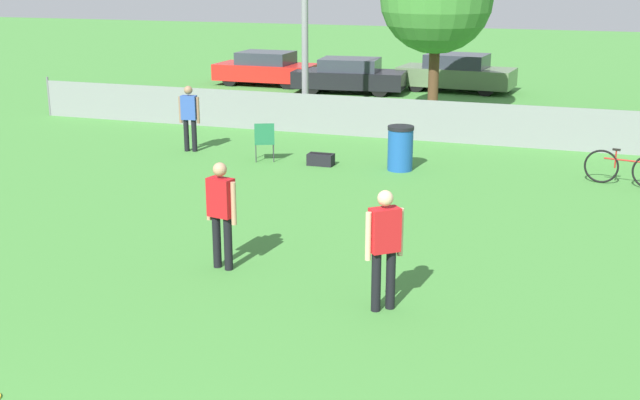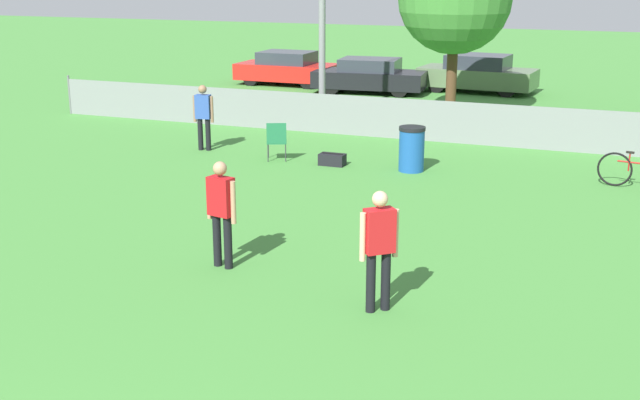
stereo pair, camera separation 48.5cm
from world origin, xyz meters
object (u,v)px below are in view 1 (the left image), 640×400
Objects in this scene: spectator_in_blue at (189,114)px; player_defender_red at (384,242)px; bicycle_sideline at (625,169)px; parked_car_dark at (350,76)px; gear_bag_sideline at (321,159)px; folding_chair_sideline at (264,139)px; parked_car_olive at (456,73)px; trash_bin at (400,148)px; parked_car_red at (266,69)px; player_thrower_red at (221,208)px.

player_defender_red is at bearing 123.27° from spectator_in_blue.
spectator_in_blue is 0.98× the size of bicycle_sideline.
spectator_in_blue is at bearing -100.22° from parked_car_dark.
gear_bag_sideline is at bearing -81.79° from parked_car_dark.
player_defender_red is at bearing -101.31° from bicycle_sideline.
player_defender_red reaches higher than folding_chair_sideline.
parked_car_olive is at bearing 55.80° from player_defender_red.
player_defender_red is 20.45m from parked_car_olive.
spectator_in_blue is 0.38× the size of parked_car_olive.
parked_car_olive is at bearing 125.71° from bicycle_sideline.
spectator_in_blue is 2.75× the size of gear_bag_sideline.
parked_car_red reaches higher than trash_bin.
player_thrower_red is 18.26m from parked_car_dark.
spectator_in_blue is at bearing -105.42° from parked_car_olive.
trash_bin is at bearing -54.81° from parked_car_red.
parked_car_dark is (-3.35, 17.95, -0.35)m from player_thrower_red.
parked_car_red is at bearing 124.69° from trash_bin.
folding_chair_sideline is 1.46m from gear_bag_sideline.
parked_car_olive is (-5.67, 12.42, 0.30)m from bicycle_sideline.
parked_car_olive is (3.67, 1.64, 0.05)m from parked_car_dark.
parked_car_dark is at bearing 103.31° from gear_bag_sideline.
bicycle_sideline is at bearing -41.30° from parked_car_red.
bicycle_sideline is at bearing 171.43° from spectator_in_blue.
gear_bag_sideline is at bearing 73.57° from player_defender_red.
folding_chair_sideline is 0.55× the size of bicycle_sideline.
player_defender_red is 1.64× the size of trash_bin.
parked_car_red reaches higher than parked_car_dark.
spectator_in_blue is 3.70m from gear_bag_sideline.
folding_chair_sideline is at bearing -166.35° from bicycle_sideline.
trash_bin is (-4.84, -0.18, 0.14)m from bicycle_sideline.
trash_bin is (3.28, 0.17, -0.01)m from folding_chair_sideline.
parked_car_red is at bearing -168.98° from parked_car_olive.
parked_car_red is (-6.32, 11.97, 0.50)m from gear_bag_sideline.
folding_chair_sideline is (2.18, -0.38, -0.42)m from spectator_in_blue.
player_thrower_red is 1.64× the size of trash_bin.
parked_car_dark is at bearing -103.50° from spectator_in_blue.
gear_bag_sideline is at bearing 158.10° from folding_chair_sideline.
player_thrower_red reaches higher than gear_bag_sideline.
player_defender_red is 8.97m from folding_chair_sideline.
spectator_in_blue reaches higher than parked_car_olive.
parked_car_red is (-9.77, 19.54, -0.33)m from player_defender_red.
bicycle_sideline is 14.27m from parked_car_dark.
parked_car_olive is (2.45, 12.77, 0.15)m from folding_chair_sideline.
parked_car_dark is at bearing -106.99° from folding_chair_sideline.
player_defender_red is at bearing -62.92° from parked_car_red.
parked_car_olive is at bearing 93.75° from trash_bin.
player_defender_red is 7.87m from trash_bin.
parked_car_olive is (4.63, 12.39, -0.27)m from spectator_in_blue.
parked_car_red is at bearing 122.85° from player_thrower_red.
parked_car_red is 0.90× the size of parked_car_olive.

